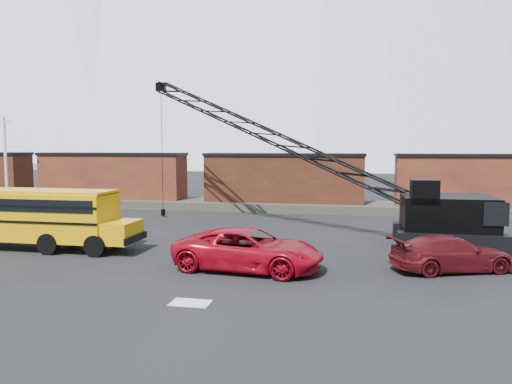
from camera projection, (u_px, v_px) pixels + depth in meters
ground at (210, 274)px, 21.58m from camera, size 160.00×160.00×0.00m
gravel_berm at (284, 206)px, 43.01m from camera, size 120.00×5.00×0.70m
boxcar_west_near at (113, 176)px, 45.98m from camera, size 13.70×3.10×4.17m
boxcar_mid at (284, 178)px, 42.78m from camera, size 13.70×3.10×4.17m
boxcar_east_near at (484, 180)px, 39.58m from camera, size 13.70×3.10×4.17m
utility_pole at (6, 161)px, 43.55m from camera, size 1.40×0.24×8.00m
snow_patch at (190, 303)px, 17.58m from camera, size 1.40×0.90×0.02m
school_bus at (29, 216)px, 26.71m from camera, size 11.65×2.65×3.19m
red_pickup at (249, 249)px, 22.19m from camera, size 6.94×3.78×1.85m
maroon_suv at (452, 253)px, 22.02m from camera, size 5.83×3.98×1.57m
crawler_crane at (271, 137)px, 32.64m from camera, size 22.88×10.14×10.48m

